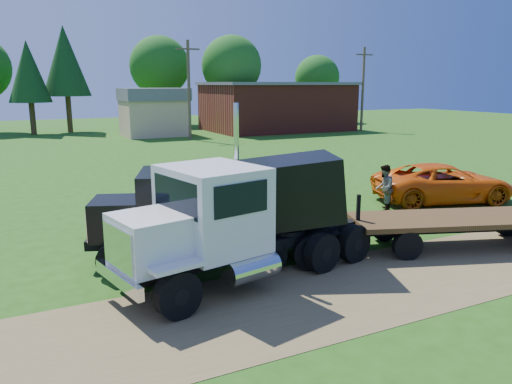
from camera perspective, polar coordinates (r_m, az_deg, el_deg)
name	(u,v)px	position (r m, az deg, el deg)	size (l,w,h in m)	color
ground	(409,276)	(14.39, 17.05, -9.16)	(140.00, 140.00, 0.00)	#224C10
dirt_track	(409,276)	(14.38, 17.06, -9.14)	(120.00, 4.20, 0.01)	brown
white_semi_tractor	(216,226)	(12.75, -4.56, -3.89)	(7.86, 3.92, 4.64)	black
black_dump_truck	(226,204)	(14.39, -3.42, -1.40)	(7.33, 4.46, 3.14)	black
orange_pickup	(444,183)	(23.48, 20.66, 0.98)	(2.81, 6.09, 1.69)	#D9550A
flatbed_trailer	(462,223)	(17.20, 22.48, -3.33)	(7.37, 4.35, 1.81)	#382312
spectator_b	(384,188)	(21.03, 14.42, 0.45)	(0.93, 0.72, 1.91)	#999999
brick_building	(277,106)	(56.71, 2.37, 9.77)	(15.40, 10.40, 5.30)	maroon
tan_shed	(154,111)	(51.42, -11.58, 9.01)	(6.20, 5.40, 4.70)	tan
utility_poles	(189,88)	(47.16, -7.67, 11.66)	(42.20, 0.28, 9.00)	#4E3F2C
tree_row	(134,69)	(61.23, -13.72, 13.50)	(55.42, 11.91, 11.10)	#342615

